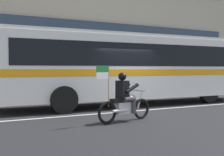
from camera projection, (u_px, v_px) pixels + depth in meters
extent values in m
plane|color=black|center=(127.00, 109.00, 11.87)|extent=(60.00, 60.00, 0.00)
cube|color=#B7B2A8|center=(82.00, 97.00, 16.40)|extent=(28.00, 3.80, 0.15)
cube|color=silver|center=(134.00, 111.00, 11.33)|extent=(26.60, 0.14, 0.01)
cube|color=gray|center=(69.00, 4.00, 18.27)|extent=(28.00, 0.80, 11.69)
cube|color=#233347|center=(72.00, 31.00, 17.93)|extent=(25.76, 0.10, 1.40)
cube|color=white|center=(136.00, 68.00, 13.43)|extent=(12.70, 3.00, 2.70)
cube|color=black|center=(136.00, 56.00, 13.41)|extent=(11.69, 3.00, 0.96)
cube|color=orange|center=(136.00, 72.00, 13.44)|extent=(12.45, 3.02, 0.28)
cube|color=silver|center=(136.00, 38.00, 13.39)|extent=(12.44, 2.86, 0.16)
cylinder|color=black|center=(64.00, 100.00, 10.64)|extent=(1.04, 0.30, 1.04)
cylinder|color=black|center=(209.00, 92.00, 14.00)|extent=(1.04, 0.30, 1.04)
torus|color=black|center=(141.00, 109.00, 9.54)|extent=(0.69, 0.23, 0.69)
torus|color=black|center=(107.00, 113.00, 8.62)|extent=(0.69, 0.23, 0.69)
cube|color=silver|center=(124.00, 108.00, 9.05)|extent=(0.68, 0.41, 0.36)
ellipsoid|color=black|center=(130.00, 98.00, 9.19)|extent=(0.53, 0.37, 0.24)
cube|color=black|center=(119.00, 101.00, 8.91)|extent=(0.60, 0.37, 0.12)
cylinder|color=silver|center=(140.00, 100.00, 9.49)|extent=(0.28, 0.11, 0.58)
cylinder|color=silver|center=(138.00, 90.00, 9.43)|extent=(0.17, 0.63, 0.04)
cylinder|color=silver|center=(120.00, 111.00, 8.73)|extent=(0.56, 0.20, 0.09)
cube|color=black|center=(122.00, 90.00, 8.98)|extent=(0.35, 0.41, 0.56)
sphere|color=black|center=(122.00, 77.00, 8.97)|extent=(0.26, 0.26, 0.26)
cylinder|color=#38383D|center=(122.00, 98.00, 9.22)|extent=(0.44, 0.23, 0.15)
cylinder|color=#38383D|center=(126.00, 105.00, 9.34)|extent=(0.13, 0.13, 0.46)
cylinder|color=#38383D|center=(129.00, 99.00, 8.94)|extent=(0.44, 0.23, 0.15)
cylinder|color=#38383D|center=(134.00, 106.00, 9.06)|extent=(0.13, 0.13, 0.46)
cylinder|color=black|center=(124.00, 88.00, 9.29)|extent=(0.53, 0.21, 0.32)
cylinder|color=black|center=(132.00, 88.00, 8.98)|extent=(0.53, 0.21, 0.32)
cylinder|color=olive|center=(108.00, 86.00, 8.63)|extent=(0.02, 0.02, 1.25)
cube|color=#197233|center=(102.00, 69.00, 8.47)|extent=(0.43, 0.11, 0.20)
cube|color=white|center=(102.00, 76.00, 8.48)|extent=(0.43, 0.11, 0.20)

